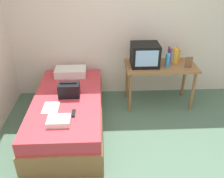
{
  "coord_description": "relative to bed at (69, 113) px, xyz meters",
  "views": [
    {
      "loc": [
        -0.39,
        -2.13,
        2.33
      ],
      "look_at": [
        -0.25,
        1.03,
        0.57
      ],
      "focal_mm": 38.86,
      "sensor_mm": 36.0,
      "label": 1
    }
  ],
  "objects": [
    {
      "name": "folded_towel",
      "position": [
        -0.03,
        -0.6,
        0.3
      ],
      "size": [
        0.28,
        0.22,
        0.07
      ],
      "primitive_type": "cube",
      "color": "white",
      "rests_on": "bed"
    },
    {
      "name": "water_bottle",
      "position": [
        1.57,
        0.55,
        0.59
      ],
      "size": [
        0.07,
        0.07,
        0.21
      ],
      "primitive_type": "cylinder",
      "color": "#3399DB",
      "rests_on": "desk"
    },
    {
      "name": "picture_frame",
      "position": [
        1.9,
        0.48,
        0.57
      ],
      "size": [
        0.11,
        0.02,
        0.18
      ],
      "primitive_type": "cube",
      "color": "brown",
      "rests_on": "desk"
    },
    {
      "name": "remote_dark",
      "position": [
        0.13,
        -0.41,
        0.27
      ],
      "size": [
        0.04,
        0.16,
        0.02
      ],
      "primitive_type": "cube",
      "color": "black",
      "rests_on": "bed"
    },
    {
      "name": "bed",
      "position": [
        0.0,
        0.0,
        0.0
      ],
      "size": [
        1.0,
        2.0,
        0.52
      ],
      "color": "olive",
      "rests_on": "ground"
    },
    {
      "name": "tv",
      "position": [
        1.21,
        0.61,
        0.66
      ],
      "size": [
        0.44,
        0.39,
        0.36
      ],
      "color": "black",
      "rests_on": "desk"
    },
    {
      "name": "desk",
      "position": [
        1.48,
        0.61,
        0.39
      ],
      "size": [
        1.16,
        0.6,
        0.74
      ],
      "color": "olive",
      "rests_on": "ground"
    },
    {
      "name": "ground_plane",
      "position": [
        0.91,
        -0.89,
        -0.26
      ],
      "size": [
        8.0,
        8.0,
        0.0
      ],
      "primitive_type": "plane",
      "color": "#4C6B56"
    },
    {
      "name": "magazine",
      "position": [
        -0.19,
        -0.26,
        0.27
      ],
      "size": [
        0.21,
        0.29,
        0.01
      ],
      "primitive_type": "cube",
      "color": "white",
      "rests_on": "bed"
    },
    {
      "name": "book_row",
      "position": [
        1.72,
        0.74,
        0.6
      ],
      "size": [
        0.17,
        0.16,
        0.25
      ],
      "color": "#7A3D89",
      "rests_on": "desk"
    },
    {
      "name": "handbag",
      "position": [
        0.03,
        0.05,
        0.36
      ],
      "size": [
        0.3,
        0.2,
        0.22
      ],
      "color": "black",
      "rests_on": "bed"
    },
    {
      "name": "wall_back",
      "position": [
        0.91,
        1.11,
        1.04
      ],
      "size": [
        5.2,
        0.1,
        2.6
      ],
      "primitive_type": "cube",
      "color": "beige",
      "rests_on": "ground"
    },
    {
      "name": "pillow",
      "position": [
        -0.02,
        0.75,
        0.33
      ],
      "size": [
        0.52,
        0.32,
        0.13
      ],
      "primitive_type": "cube",
      "color": "silver",
      "rests_on": "bed"
    }
  ]
}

